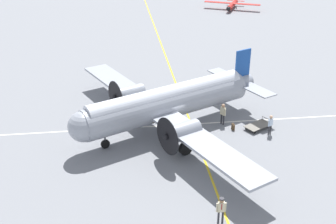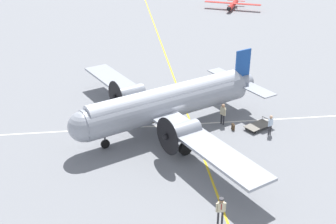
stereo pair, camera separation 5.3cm
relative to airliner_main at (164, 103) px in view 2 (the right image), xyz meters
The scene contains 10 objects.
ground_plane 2.45m from the airliner_main, 115.64° to the left, with size 300.00×300.00×0.00m, color slate.
apron_line_eastwest 3.41m from the airliner_main, 94.05° to the left, with size 120.00×0.16×0.01m.
apron_line_northsouth 2.57m from the airliner_main, 155.79° to the left, with size 0.16×120.00×0.01m.
airliner_main is the anchor object (origin of this frame).
crew_foreground 11.85m from the airliner_main, ahead, with size 0.30×0.60×1.77m.
passenger_boarding 5.18m from the airliner_main, 95.18° to the left, with size 0.57×0.40×1.88m.
ramp_agent 8.64m from the airliner_main, 78.20° to the left, with size 0.37×0.50×1.70m.
suitcase_near_door 6.09m from the airliner_main, 84.33° to the left, with size 0.43×0.19×0.53m.
baggage_cart 8.09m from the airliner_main, 85.31° to the left, with size 2.15×2.57×0.56m.
light_aircraft_distant 46.97m from the airliner_main, 158.38° to the left, with size 7.39×9.47×1.94m.
Camera 2 is at (30.41, -3.73, 16.49)m, focal length 45.00 mm.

